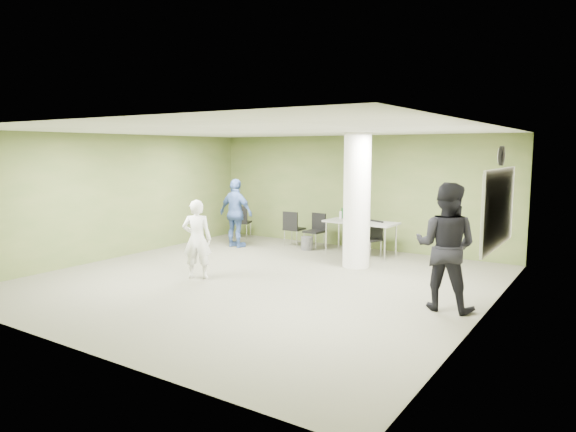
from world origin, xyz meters
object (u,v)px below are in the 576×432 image
Objects in this scene: woman_white at (197,239)px; man_blue at (236,213)px; man_black at (446,247)px; chair_back_left at (241,219)px; folding_table at (360,223)px.

woman_white is 3.19m from man_blue.
man_black is 6.30m from man_blue.
man_black reaches higher than chair_back_left.
man_blue is (-5.89, 2.23, -0.12)m from man_black.
man_black is (2.84, -3.02, 0.23)m from folding_table.
chair_back_left is 4.43m from woman_white.
chair_back_left is at bearing 179.19° from folding_table.
man_black reaches higher than man_blue.
woman_white is at bearing 6.95° from man_black.
folding_table is 4.04m from woman_white.
chair_back_left is 1.28m from man_blue.
man_black is 1.14× the size of man_blue.
woman_white is at bearing -111.50° from folding_table.
man_black is (6.56, -3.27, 0.45)m from chair_back_left.
man_black is (4.52, 0.65, 0.22)m from woman_white.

